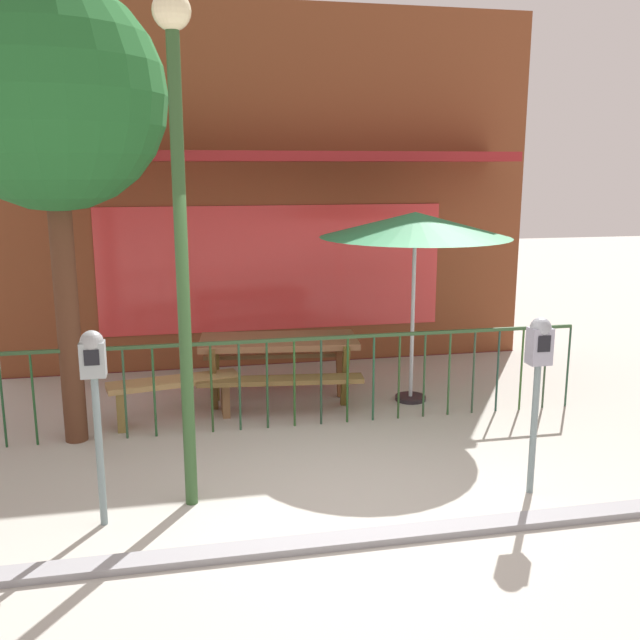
{
  "coord_description": "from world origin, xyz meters",
  "views": [
    {
      "loc": [
        -1.32,
        -5.1,
        2.7
      ],
      "look_at": [
        0.21,
        2.33,
        1.06
      ],
      "focal_mm": 39.69,
      "sensor_mm": 36.0,
      "label": 1
    }
  ],
  "objects": [
    {
      "name": "pub_storefront",
      "position": [
        0.0,
        4.6,
        2.39
      ],
      "size": [
        7.2,
        1.51,
        4.78
      ],
      "color": "#56191F",
      "rests_on": "ground"
    },
    {
      "name": "curb_edge",
      "position": [
        0.0,
        -0.52,
        0.0
      ],
      "size": [
        10.08,
        0.2,
        0.11
      ],
      "primitive_type": "cube",
      "color": "gray",
      "rests_on": "ground"
    },
    {
      "name": "patio_umbrella",
      "position": [
        1.34,
        2.5,
        2.06
      ],
      "size": [
        2.16,
        2.16,
        2.21
      ],
      "color": "black",
      "rests_on": "ground"
    },
    {
      "name": "parking_meter_near",
      "position": [
        -1.94,
        0.14,
        1.19
      ],
      "size": [
        0.18,
        0.17,
        1.54
      ],
      "color": "slate",
      "rests_on": "ground"
    },
    {
      "name": "patio_fence_front",
      "position": [
        -0.0,
        1.93,
        0.66
      ],
      "size": [
        6.07,
        0.04,
        0.97
      ],
      "color": "#2D4C2A",
      "rests_on": "ground"
    },
    {
      "name": "street_tree",
      "position": [
        -2.37,
        1.98,
        3.32
      ],
      "size": [
        2.11,
        2.11,
        4.4
      ],
      "color": "#512F1E",
      "rests_on": "ground"
    },
    {
      "name": "parking_meter_far",
      "position": [
        1.55,
        -0.02,
        1.17
      ],
      "size": [
        0.18,
        0.17,
        1.52
      ],
      "color": "slate",
      "rests_on": "ground"
    },
    {
      "name": "street_lamp",
      "position": [
        -1.27,
        0.36,
        2.56
      ],
      "size": [
        0.28,
        0.28,
        3.93
      ],
      "color": "#2B4E26",
      "rests_on": "ground"
    },
    {
      "name": "ground",
      "position": [
        0.0,
        0.0,
        0.0
      ],
      "size": [
        40.0,
        40.0,
        0.0
      ],
      "primitive_type": "plane",
      "color": "#AEAAA0"
    },
    {
      "name": "patio_bench",
      "position": [
        -1.39,
        2.33,
        0.35
      ],
      "size": [
        1.44,
        0.58,
        0.48
      ],
      "color": "#A47F4C",
      "rests_on": "ground"
    },
    {
      "name": "picnic_table_left",
      "position": [
        -0.19,
        2.72,
        0.61
      ],
      "size": [
        1.94,
        1.55,
        0.79
      ],
      "color": "brown",
      "rests_on": "ground"
    }
  ]
}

